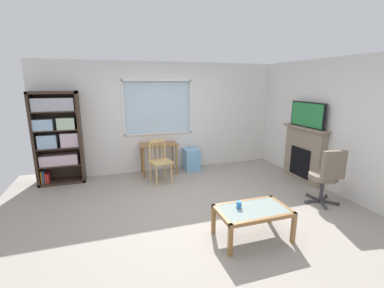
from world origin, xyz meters
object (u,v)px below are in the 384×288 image
office_chair (327,174)px  coffee_table (253,213)px  fireplace (304,154)px  sippy_cup (239,205)px  wooden_chair (160,161)px  tv (307,115)px  desk_under_window (159,149)px  plastic_drawer_unit (191,159)px  bookshelf (57,135)px

office_chair → coffee_table: bearing=-164.0°
fireplace → sippy_cup: fireplace is taller
wooden_chair → tv: bearing=-15.8°
tv → sippy_cup: 2.93m
tv → office_chair: (-0.45, -1.10, -0.87)m
tv → desk_under_window: bearing=154.9°
plastic_drawer_unit → fireplace: size_ratio=0.44×
desk_under_window → tv: tv is taller
coffee_table → plastic_drawer_unit: bearing=88.1°
bookshelf → office_chair: bearing=-29.7°
desk_under_window → fireplace: size_ratio=0.73×
plastic_drawer_unit → coffee_table: size_ratio=0.53×
fireplace → sippy_cup: (-2.35, -1.51, -0.11)m
plastic_drawer_unit → coffee_table: (-0.10, -2.98, 0.11)m
bookshelf → sippy_cup: bearing=-48.7°
plastic_drawer_unit → coffee_table: plastic_drawer_unit is taller
desk_under_window → plastic_drawer_unit: (0.81, 0.05, -0.33)m
wooden_chair → fireplace: (2.96, -0.83, 0.12)m
tv → coffee_table: 2.88m
bookshelf → office_chair: bookshelf is taller
office_chair → coffee_table: 1.79m
tv → office_chair: 1.47m
fireplace → tv: bearing=180.0°
plastic_drawer_unit → sippy_cup: sippy_cup is taller
bookshelf → tv: size_ratio=2.05×
desk_under_window → wooden_chair: 0.53m
bookshelf → tv: 5.15m
desk_under_window → coffee_table: (0.71, -2.93, -0.23)m
wooden_chair → fireplace: bearing=-15.7°
coffee_table → sippy_cup: bearing=153.9°
tv → sippy_cup: tv is taller
bookshelf → coffee_table: size_ratio=1.97×
office_chair → coffee_table: size_ratio=1.03×
fireplace → office_chair: size_ratio=1.16×
desk_under_window → bookshelf: bearing=177.0°
plastic_drawer_unit → coffee_table: bearing=-91.9°
office_chair → sippy_cup: 1.93m
office_chair → tv: bearing=67.7°
desk_under_window → fireplace: bearing=-25.0°
bookshelf → coffee_table: bookshelf is taller
sippy_cup → bookshelf: bearing=131.3°
desk_under_window → coffee_table: desk_under_window is taller
coffee_table → sippy_cup: size_ratio=10.76×
wooden_chair → office_chair: 3.15m
bookshelf → tv: bookshelf is taller
desk_under_window → fireplace: (2.89, -1.34, -0.00)m
bookshelf → desk_under_window: (2.06, -0.11, -0.44)m
tv → fireplace: bearing=0.0°
tv → office_chair: bearing=-112.3°
desk_under_window → office_chair: 3.44m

